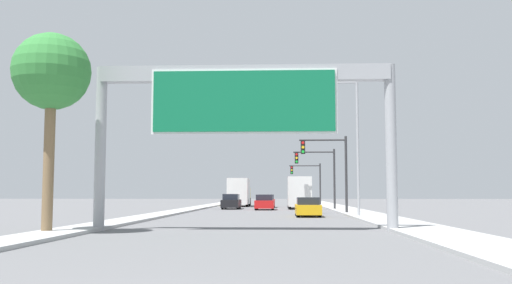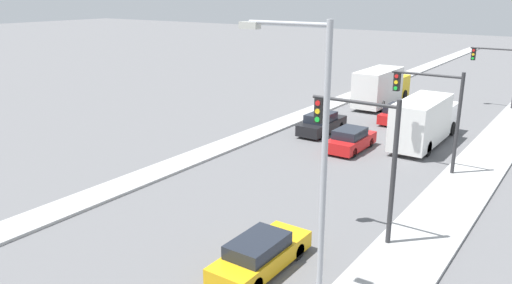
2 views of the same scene
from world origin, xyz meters
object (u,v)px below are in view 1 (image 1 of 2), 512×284
Objects in this scene: car_near_left at (231,202)px; street_lamp_right at (352,136)px; traffic_light_mid_block at (321,169)px; traffic_light_near_intersection at (331,162)px; palm_tree_foreground at (52,74)px; car_far_center at (267,201)px; truck_box_primary at (239,192)px; car_near_center at (308,207)px; car_near_right at (265,203)px; truck_box_secondary at (299,193)px; traffic_light_far_intersection at (310,177)px; sign_gantry at (244,102)px.

street_lamp_right is at bearing -63.31° from car_near_left.
traffic_light_mid_block is (8.96, -3.62, 3.24)m from car_near_left.
car_near_left is at bearing 123.67° from traffic_light_near_intersection.
palm_tree_foreground reaches higher than traffic_light_near_intersection.
truck_box_primary is at bearing 123.95° from car_far_center.
palm_tree_foreground reaches higher than truck_box_primary.
car_near_right is (-3.50, 15.57, 0.06)m from car_near_center.
traffic_light_far_intersection is (1.87, 14.87, 2.06)m from truck_box_secondary.
car_near_left is 0.81× the size of traffic_light_mid_block.
truck_box_secondary is (3.50, -4.75, 0.97)m from car_far_center.
truck_box_primary is at bearing -151.01° from traffic_light_far_intersection.
car_far_center is 1.02× the size of car_near_right.
car_near_right is 34.77m from palm_tree_foreground.
car_near_center is 0.50× the size of street_lamp_right.
truck_box_secondary is (3.50, 4.10, 0.97)m from car_near_right.
traffic_light_mid_block is at bearing -69.14° from truck_box_secondary.
sign_gantry reaches higher than car_near_center.
truck_box_secondary is (0.00, 19.66, 1.02)m from car_near_center.
palm_tree_foreground reaches higher than traffic_light_far_intersection.
palm_tree_foreground is (-7.81, -2.21, 0.85)m from sign_gantry.
traffic_light_near_intersection is (9.08, -13.62, 3.37)m from car_near_left.
traffic_light_far_intersection is at bearing 90.40° from traffic_light_near_intersection.
palm_tree_foreground is at bearing -164.21° from sign_gantry.
truck_box_secondary reaches higher than car_near_center.
sign_gantry is at bearing -85.57° from truck_box_primary.
car_near_left is 7.17m from car_far_center.
car_near_right is at bearing 169.22° from traffic_light_mid_block.
truck_box_primary is at bearing 84.80° from palm_tree_foreground.
car_near_center is at bearing -77.33° from car_near_right.
car_near_left is 1.11× the size of car_near_right.
traffic_light_mid_block reaches higher than car_near_right.
sign_gantry is 3.06× the size of car_far_center.
car_near_left is at bearing 143.55° from car_near_right.
sign_gantry reaches higher than traffic_light_far_intersection.
palm_tree_foreground reaches higher than car_far_center.
street_lamp_right reaches higher than traffic_light_far_intersection.
car_near_left is at bearing 83.16° from palm_tree_foreground.
car_near_right is at bearing 110.58° from street_lamp_right.
traffic_light_mid_block is at bearing 93.65° from street_lamp_right.
car_near_right reaches higher than car_far_center.
truck_box_secondary is (3.50, 35.26, -4.02)m from sign_gantry.
traffic_light_mid_block is 0.63× the size of street_lamp_right.
sign_gantry is 31.56m from car_near_right.
palm_tree_foreground reaches higher than car_near_left.
truck_box_secondary is at bearing 84.33° from sign_gantry.
car_near_left is 10.19m from traffic_light_mid_block.
traffic_light_far_intersection is at bearing 91.78° from street_lamp_right.
sign_gantry is at bearing -90.00° from car_near_right.
car_near_right is 0.46× the size of street_lamp_right.
palm_tree_foreground is (-11.31, -37.47, 4.87)m from truck_box_secondary.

